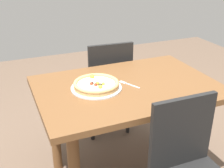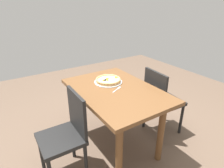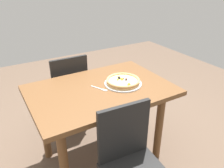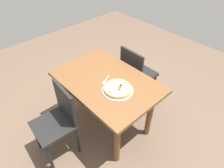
% 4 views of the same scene
% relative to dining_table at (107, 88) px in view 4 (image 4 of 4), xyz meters
% --- Properties ---
extents(ground_plane, '(6.00, 6.00, 0.00)m').
position_rel_dining_table_xyz_m(ground_plane, '(0.00, 0.00, -0.64)').
color(ground_plane, brown).
extents(dining_table, '(1.19, 0.81, 0.76)m').
position_rel_dining_table_xyz_m(dining_table, '(0.00, 0.00, 0.00)').
color(dining_table, brown).
rests_on(dining_table, ground).
extents(chair_near, '(0.41, 0.41, 0.89)m').
position_rel_dining_table_xyz_m(chair_near, '(0.09, -0.62, -0.14)').
color(chair_near, black).
rests_on(chair_near, ground).
extents(chair_far, '(0.43, 0.43, 0.89)m').
position_rel_dining_table_xyz_m(chair_far, '(0.10, 0.62, -0.14)').
color(chair_far, black).
rests_on(chair_far, ground).
extents(plate, '(0.33, 0.33, 0.01)m').
position_rel_dining_table_xyz_m(plate, '(-0.21, 0.03, 0.13)').
color(plate, silver).
rests_on(plate, dining_table).
extents(pizza, '(0.29, 0.29, 0.05)m').
position_rel_dining_table_xyz_m(pizza, '(-0.21, 0.03, 0.15)').
color(pizza, tan).
rests_on(pizza, plate).
extents(fork, '(0.09, 0.15, 0.00)m').
position_rel_dining_table_xyz_m(fork, '(0.01, 0.01, 0.12)').
color(fork, silver).
rests_on(fork, dining_table).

